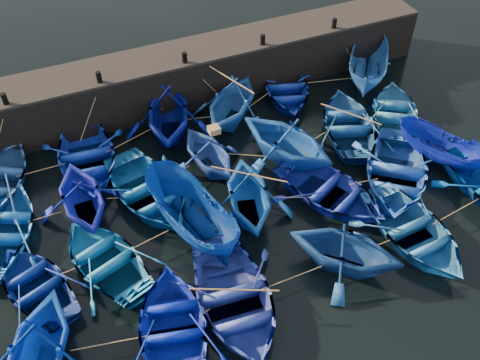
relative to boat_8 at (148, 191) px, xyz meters
name	(u,v)px	position (x,y,z in m)	size (l,w,h in m)	color
ground	(273,247)	(3.65, -4.25, -0.54)	(120.00, 120.00, 0.00)	black
quay_wall	(181,77)	(3.65, 6.25, 0.71)	(26.00, 2.50, 2.50)	black
quay_top	(179,54)	(3.65, 6.25, 2.02)	(26.00, 2.50, 0.12)	black
bollard_0	(5,99)	(-4.35, 5.35, 2.33)	(0.24, 0.24, 0.50)	black
bollard_1	(99,77)	(-0.35, 5.35, 2.33)	(0.24, 0.24, 0.50)	black
bollard_2	(185,58)	(3.65, 5.35, 2.33)	(0.24, 0.24, 0.50)	black
bollard_3	(263,40)	(7.65, 5.35, 2.33)	(0.24, 0.24, 0.50)	black
bollard_4	(334,23)	(11.65, 5.35, 2.33)	(0.24, 0.24, 0.50)	black
boat_1	(86,158)	(-1.88, 3.03, 0.00)	(3.78, 5.28, 1.10)	#0E2CAE
boat_2	(168,112)	(2.17, 3.80, 0.71)	(4.10, 4.76, 2.50)	#020C74
boat_3	(232,101)	(5.22, 3.52, 0.63)	(3.84, 4.45, 2.34)	#1D56AA
boat_4	(286,89)	(8.52, 4.24, -0.06)	(3.38, 4.72, 0.98)	navy
boat_5	(368,66)	(12.93, 3.63, 0.47)	(1.99, 5.27, 2.04)	#235AA0
boat_6	(4,230)	(-5.63, 0.27, -0.05)	(3.45, 4.82, 1.00)	blue
boat_7	(82,196)	(-2.53, 0.28, 0.53)	(3.52, 4.09, 2.15)	#0F19A1
boat_8	(148,191)	(0.00, 0.00, 0.00)	(3.76, 5.25, 1.09)	#105898
boat_9	(208,152)	(2.99, 0.81, 0.43)	(3.20, 3.71, 1.95)	#22479B
boat_10	(287,139)	(6.30, -0.05, 0.69)	(4.05, 4.69, 2.47)	#104598
boat_11	(349,123)	(9.89, 0.51, -0.02)	(3.65, 5.11, 1.06)	navy
boat_12	(395,111)	(12.46, 0.46, -0.06)	(3.35, 4.68, 0.97)	#2F75BD
boat_13	(36,284)	(-4.87, -2.72, -0.11)	(2.97, 4.16, 0.86)	navy
boat_14	(106,259)	(-2.38, -2.63, -0.07)	(3.27, 4.57, 0.95)	#156AB2
boat_15	(190,215)	(1.04, -2.32, 0.46)	(1.96, 5.20, 2.01)	navy
boat_16	(248,195)	(3.47, -2.30, 0.55)	(3.57, 4.14, 2.18)	#0F4DB5
boat_17	(330,191)	(6.85, -2.97, -0.02)	(3.59, 5.02, 1.04)	navy
boat_18	(396,172)	(9.91, -3.15, 0.03)	(3.94, 5.51, 1.14)	blue
boat_19	(438,148)	(12.35, -2.81, 0.23)	(1.52, 4.03, 1.56)	#071794
boat_20	(36,352)	(-5.15, -5.78, 0.63)	(3.83, 4.45, 2.34)	#0638C2
boat_21	(174,327)	(-0.99, -6.26, -0.04)	(3.47, 4.85, 1.01)	#0516A7
boat_22	(234,300)	(1.21, -6.14, 0.02)	(3.90, 5.45, 1.13)	#2A3CA4
boat_23	(346,249)	(5.55, -6.11, 0.54)	(3.56, 4.13, 2.17)	navy
boat_24	(414,232)	(8.67, -6.10, -0.02)	(3.63, 5.07, 1.05)	#1C5B94
wooden_crate	(214,130)	(3.29, 0.81, 1.55)	(0.47, 0.44, 0.28)	olive
mooring_ropes	(224,149)	(3.71, 0.81, 0.33)	(18.67, 11.74, 2.10)	tan
loose_oars	(270,154)	(4.95, -1.10, 1.16)	(10.94, 11.75, 1.34)	#99724C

